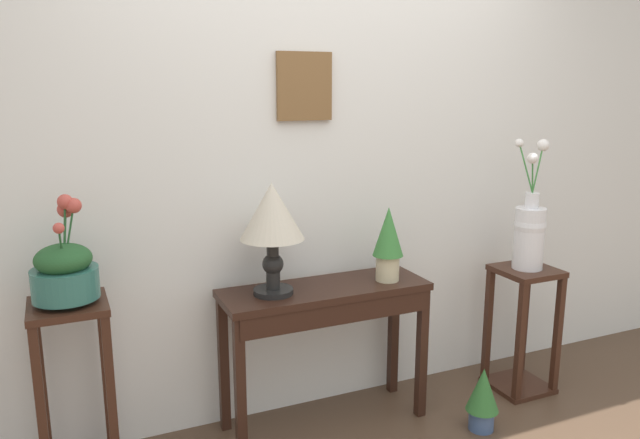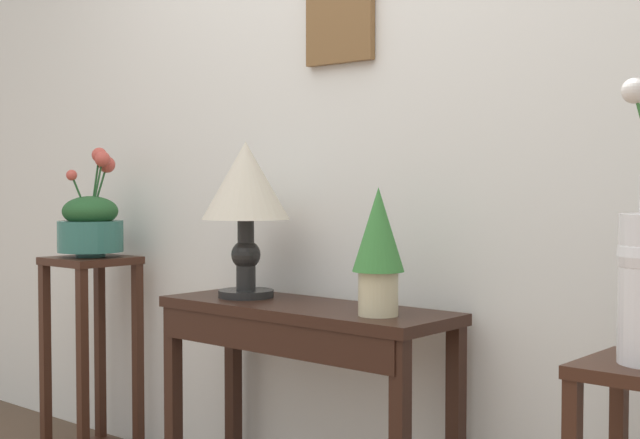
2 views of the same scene
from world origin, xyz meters
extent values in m
cube|color=silver|center=(0.00, 1.36, 1.40)|extent=(9.00, 0.10, 2.80)
cube|color=brown|center=(-0.09, 1.29, 1.66)|extent=(0.28, 0.02, 0.32)
cube|color=gray|center=(-0.09, 1.29, 1.66)|extent=(0.22, 0.01, 0.26)
cube|color=black|center=(-0.07, 1.09, 0.70)|extent=(1.01, 0.35, 0.03)
cube|color=black|center=(-0.07, 0.94, 0.64)|extent=(0.95, 0.03, 0.10)
cube|color=black|center=(-0.55, 0.95, 0.34)|extent=(0.04, 0.04, 0.69)
cube|color=black|center=(0.40, 0.95, 0.34)|extent=(0.05, 0.04, 0.69)
cube|color=black|center=(-0.55, 1.23, 0.34)|extent=(0.04, 0.04, 0.69)
cube|color=black|center=(0.40, 1.23, 0.34)|extent=(0.05, 0.04, 0.69)
cylinder|color=black|center=(-0.33, 1.09, 0.73)|extent=(0.19, 0.19, 0.02)
cylinder|color=black|center=(-0.33, 1.09, 0.80)|extent=(0.07, 0.07, 0.12)
sphere|color=black|center=(-0.33, 1.09, 0.86)|extent=(0.10, 0.10, 0.10)
cylinder|color=black|center=(-0.33, 1.09, 0.92)|extent=(0.06, 0.06, 0.12)
cone|color=beige|center=(-0.33, 1.09, 1.11)|extent=(0.29, 0.29, 0.26)
cylinder|color=beige|center=(0.25, 1.06, 0.78)|extent=(0.12, 0.12, 0.13)
cone|color=#387A38|center=(0.25, 1.06, 0.97)|extent=(0.15, 0.15, 0.24)
cube|color=#381E14|center=(-1.21, 1.08, 0.79)|extent=(0.30, 0.30, 0.03)
cube|color=#381E14|center=(-1.34, 0.96, 0.40)|extent=(0.04, 0.03, 0.75)
cube|color=#381E14|center=(-1.08, 0.96, 0.40)|extent=(0.04, 0.03, 0.75)
cube|color=#381E14|center=(-1.34, 1.21, 0.40)|extent=(0.04, 0.04, 0.75)
cube|color=#381E14|center=(-1.08, 1.21, 0.40)|extent=(0.04, 0.04, 0.75)
cylinder|color=#2D665B|center=(-1.21, 1.08, 0.82)|extent=(0.12, 0.12, 0.02)
cylinder|color=#2D665B|center=(-1.21, 1.08, 0.89)|extent=(0.26, 0.26, 0.12)
ellipsoid|color=#235128|center=(-1.21, 1.08, 0.99)|extent=(0.22, 0.22, 0.12)
cylinder|color=#235128|center=(-1.20, 1.12, 1.07)|extent=(0.04, 0.07, 0.23)
sphere|color=#B7473D|center=(-1.19, 1.15, 1.18)|extent=(0.07, 0.07, 0.07)
cylinder|color=#235128|center=(-1.18, 1.10, 1.08)|extent=(0.07, 0.03, 0.25)
sphere|color=#B7473D|center=(-1.16, 1.11, 1.20)|extent=(0.06, 0.06, 0.06)
cylinder|color=#235128|center=(-1.20, 1.10, 1.09)|extent=(0.04, 0.04, 0.26)
sphere|color=#B7473D|center=(-1.19, 1.11, 1.22)|extent=(0.06, 0.06, 0.06)
cylinder|color=#235128|center=(-1.22, 1.04, 1.05)|extent=(0.01, 0.09, 0.19)
sphere|color=#B7473D|center=(-1.22, 1.00, 1.14)|extent=(0.04, 0.04, 0.04)
cube|color=#381E14|center=(1.07, 0.98, 0.69)|extent=(0.30, 0.30, 0.03)
cube|color=#381E14|center=(1.07, 0.98, 0.01)|extent=(0.30, 0.30, 0.03)
cube|color=#381E14|center=(0.94, 0.85, 0.35)|extent=(0.03, 0.03, 0.64)
cube|color=#381E14|center=(1.20, 0.85, 0.35)|extent=(0.04, 0.03, 0.64)
cube|color=#381E14|center=(0.94, 1.11, 0.35)|extent=(0.03, 0.04, 0.64)
cube|color=#381E14|center=(1.20, 1.11, 0.35)|extent=(0.04, 0.04, 0.64)
cylinder|color=silver|center=(1.07, 0.98, 0.87)|extent=(0.16, 0.16, 0.33)
sphere|color=silver|center=(1.07, 0.98, 0.94)|extent=(0.17, 0.17, 0.17)
cylinder|color=silver|center=(1.07, 0.98, 1.07)|extent=(0.07, 0.07, 0.08)
cylinder|color=#387A38|center=(1.06, 1.03, 1.24)|extent=(0.02, 0.12, 0.25)
sphere|color=white|center=(1.06, 1.09, 1.37)|extent=(0.05, 0.05, 0.05)
cylinder|color=#387A38|center=(1.12, 1.01, 1.24)|extent=(0.11, 0.06, 0.24)
sphere|color=white|center=(1.17, 1.03, 1.35)|extent=(0.07, 0.07, 0.07)
cylinder|color=#387A38|center=(1.05, 0.96, 1.21)|extent=(0.05, 0.04, 0.19)
sphere|color=white|center=(1.03, 0.95, 1.30)|extent=(0.06, 0.06, 0.06)
cylinder|color=#3D5684|center=(0.61, 0.72, 0.05)|extent=(0.12, 0.12, 0.11)
cone|color=#2D662D|center=(0.61, 0.72, 0.22)|extent=(0.16, 0.16, 0.22)
camera|label=1|loc=(-1.22, -1.44, 1.66)|focal=34.10mm
camera|label=2|loc=(1.75, -0.94, 1.09)|focal=48.79mm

